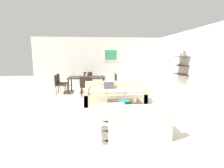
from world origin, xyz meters
TOP-DOWN VIEW (x-y plane):
  - ground_plane at (0.00, 0.00)m, footprint 18.00×18.00m
  - back_wall_unit at (0.30, 3.53)m, footprint 8.40×0.09m
  - right_wall_shelf_unit at (3.03, 0.60)m, footprint 0.34×8.20m
  - sofa_beige at (0.14, 0.34)m, footprint 2.20×0.90m
  - loveseat_white at (0.31, -2.14)m, footprint 1.45×0.90m
  - coffee_table at (0.32, -0.94)m, footprint 1.01×0.98m
  - decorative_bowl at (0.29, -0.91)m, footprint 0.37×0.37m
  - candle_jar at (0.63, -0.85)m, footprint 0.08×0.08m
  - dining_table at (-1.01, 2.23)m, footprint 1.71×0.91m
  - dining_chair_foot at (-1.01, 1.37)m, footprint 0.44×0.44m
  - dining_chair_left_near at (-2.27, 2.03)m, footprint 0.44×0.44m
  - dining_chair_right_far at (0.25, 2.44)m, footprint 0.44×0.44m
  - dining_chair_left_far at (-2.27, 2.44)m, footprint 0.44×0.44m
  - dining_chair_head at (-1.01, 3.09)m, footprint 0.44×0.44m
  - dining_chair_right_near at (0.25, 2.03)m, footprint 0.44×0.44m
  - wine_glass_right_far at (-0.36, 2.34)m, footprint 0.08×0.08m
  - wine_glass_left_far at (-1.65, 2.34)m, footprint 0.06×0.06m
  - wine_glass_foot at (-1.01, 1.84)m, footprint 0.06×0.06m
  - wine_glass_head at (-1.01, 2.63)m, footprint 0.07×0.07m
  - wine_glass_right_near at (-0.36, 2.12)m, footprint 0.08×0.08m

SIDE VIEW (x-z plane):
  - ground_plane at x=0.00m, z-range 0.00..0.00m
  - coffee_table at x=0.32m, z-range 0.00..0.38m
  - sofa_beige at x=0.14m, z-range -0.10..0.68m
  - loveseat_white at x=0.31m, z-range -0.10..0.68m
  - decorative_bowl at x=0.29m, z-range 0.38..0.46m
  - candle_jar at x=0.63m, z-range 0.38..0.47m
  - dining_chair_foot at x=-1.01m, z-range 0.06..0.94m
  - dining_chair_left_near at x=-2.27m, z-range 0.06..0.94m
  - dining_chair_right_far at x=0.25m, z-range 0.06..0.94m
  - dining_chair_left_far at x=-2.27m, z-range 0.06..0.94m
  - dining_chair_head at x=-1.01m, z-range 0.06..0.94m
  - dining_chair_right_near at x=0.25m, z-range 0.06..0.94m
  - dining_table at x=-1.01m, z-range 0.30..1.05m
  - wine_glass_right_near at x=-0.36m, z-range 0.78..0.93m
  - wine_glass_right_far at x=-0.36m, z-range 0.78..0.95m
  - wine_glass_left_far at x=-1.65m, z-range 0.78..0.95m
  - wine_glass_head at x=-1.01m, z-range 0.78..0.96m
  - wine_glass_foot at x=-1.01m, z-range 0.79..0.97m
  - right_wall_shelf_unit at x=3.03m, z-range 0.00..2.70m
  - back_wall_unit at x=0.30m, z-range 0.00..2.70m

